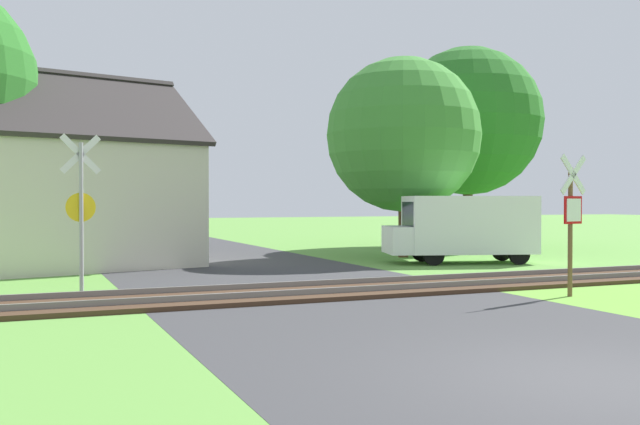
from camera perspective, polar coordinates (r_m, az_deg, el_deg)
name	(u,v)px	position (r m, az deg, el deg)	size (l,w,h in m)	color
ground_plane	(594,381)	(9.00, 21.06, -12.44)	(160.00, 160.00, 0.00)	#5B933D
road_asphalt	(489,348)	(10.50, 13.34, -10.47)	(7.93, 80.00, 0.01)	#38383A
rail_track	(317,291)	(15.96, -0.26, -6.33)	(60.00, 2.60, 0.22)	#422D1E
stop_sign_near	(572,216)	(16.32, 19.48, -0.25)	(0.86, 0.22, 3.09)	brown
crossing_sign_far	(81,204)	(16.41, -18.58, 0.66)	(0.88, 0.17, 3.54)	#9E9EA5
house	(67,199)	(24.18, -19.59, 1.04)	(8.60, 8.09, 6.23)	beige
tree_right	(403,135)	(26.53, 6.69, 6.19)	(5.69, 5.69, 7.37)	#513823
tree_far	(468,121)	(33.31, 11.75, 7.14)	(6.71, 6.71, 9.06)	#513823
mail_truck	(464,226)	(24.25, 11.45, -1.07)	(5.22, 3.17, 2.24)	white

